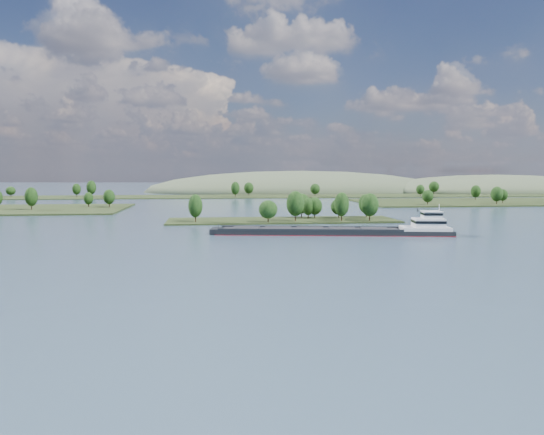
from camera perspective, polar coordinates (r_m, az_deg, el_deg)
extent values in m
plane|color=#334459|center=(173.23, 3.78, -2.23)|extent=(1800.00, 1800.00, 0.00)
cube|color=black|center=(232.16, 1.14, -0.37)|extent=(100.00, 30.00, 1.20)
cylinder|color=black|center=(227.34, 7.49, 0.13)|extent=(0.50, 0.50, 4.03)
ellipsoid|color=black|center=(226.96, 7.50, 1.42)|extent=(6.41, 6.41, 10.35)
cylinder|color=black|center=(242.41, 3.19, 0.42)|extent=(0.50, 0.50, 3.60)
ellipsoid|color=black|center=(242.09, 3.19, 1.50)|extent=(8.16, 8.16, 9.25)
cylinder|color=black|center=(225.19, 2.52, 0.15)|extent=(0.50, 0.50, 4.20)
ellipsoid|color=black|center=(224.80, 2.53, 1.50)|extent=(7.73, 7.73, 10.81)
cylinder|color=black|center=(238.02, 3.91, 0.26)|extent=(0.50, 0.50, 3.04)
ellipsoid|color=black|center=(237.73, 3.92, 1.19)|extent=(5.81, 5.81, 7.81)
cylinder|color=black|center=(220.05, -0.42, -0.12)|extent=(0.50, 0.50, 3.01)
ellipsoid|color=black|center=(219.73, -0.42, 0.87)|extent=(7.93, 7.93, 7.73)
cylinder|color=black|center=(223.31, -8.23, 0.01)|extent=(0.50, 0.50, 3.81)
ellipsoid|color=black|center=(222.94, -8.24, 1.25)|extent=(5.95, 5.95, 9.81)
cylinder|color=black|center=(239.24, 4.61, 0.29)|extent=(0.50, 0.50, 3.12)
ellipsoid|color=black|center=(238.95, 4.62, 1.24)|extent=(6.87, 6.87, 8.01)
cylinder|color=black|center=(246.68, 10.11, 0.42)|extent=(0.50, 0.50, 3.54)
ellipsoid|color=black|center=(246.36, 10.13, 1.47)|extent=(7.36, 7.36, 9.10)
cylinder|color=black|center=(230.09, 10.45, 0.13)|extent=(0.50, 0.50, 3.87)
ellipsoid|color=black|center=(229.73, 10.47, 1.35)|extent=(7.64, 7.64, 9.94)
cylinder|color=black|center=(241.96, 7.20, 0.29)|extent=(0.50, 0.50, 2.88)
ellipsoid|color=black|center=(241.69, 7.20, 1.16)|extent=(7.50, 7.50, 7.41)
cylinder|color=black|center=(323.46, -17.10, 1.38)|extent=(0.50, 0.50, 3.38)
ellipsoid|color=black|center=(323.23, -17.12, 2.14)|extent=(6.84, 6.84, 8.69)
cylinder|color=black|center=(328.00, -19.12, 1.32)|extent=(0.50, 0.50, 2.83)
ellipsoid|color=black|center=(327.81, -19.14, 1.95)|extent=(5.55, 5.55, 7.28)
cylinder|color=black|center=(316.54, -24.44, 1.13)|extent=(0.50, 0.50, 4.01)
ellipsoid|color=black|center=(316.28, -24.48, 2.05)|extent=(6.85, 6.85, 10.32)
cylinder|color=black|center=(346.11, 16.39, 1.59)|extent=(0.50, 0.50, 3.01)
ellipsoid|color=black|center=(345.92, 16.41, 2.23)|extent=(7.01, 7.01, 7.75)
cylinder|color=black|center=(363.01, 23.01, 1.60)|extent=(0.50, 0.50, 3.71)
ellipsoid|color=black|center=(362.79, 23.03, 2.35)|extent=(7.69, 7.69, 9.54)
cylinder|color=black|center=(378.94, 23.55, 1.66)|extent=(0.50, 0.50, 3.03)
ellipsoid|color=black|center=(378.76, 23.57, 2.24)|extent=(6.40, 6.40, 7.80)
cylinder|color=black|center=(414.20, 21.05, 2.03)|extent=(0.50, 0.50, 3.51)
ellipsoid|color=black|center=(414.01, 21.07, 2.65)|extent=(7.10, 7.10, 9.02)
cube|color=black|center=(450.65, -2.57, 2.25)|extent=(900.00, 60.00, 1.20)
cylinder|color=black|center=(462.55, -20.27, 2.32)|extent=(0.50, 0.50, 3.59)
ellipsoid|color=black|center=(462.38, -20.28, 2.88)|extent=(6.90, 6.90, 9.23)
cylinder|color=black|center=(465.68, 15.65, 2.43)|extent=(0.50, 0.50, 3.19)
ellipsoid|color=black|center=(465.53, 15.66, 2.93)|extent=(6.91, 6.91, 8.21)
cylinder|color=black|center=(454.65, -2.51, 2.59)|extent=(0.50, 0.50, 3.78)
ellipsoid|color=black|center=(454.47, -2.51, 3.20)|extent=(8.28, 8.28, 9.72)
cylinder|color=black|center=(508.85, 17.02, 2.64)|extent=(0.50, 0.50, 3.84)
ellipsoid|color=black|center=(508.69, 17.03, 3.19)|extent=(9.32, 9.32, 9.87)
cylinder|color=black|center=(485.39, -26.28, 2.17)|extent=(0.50, 0.50, 2.78)
ellipsoid|color=black|center=(485.26, -26.29, 2.59)|extent=(7.59, 7.59, 7.15)
cylinder|color=black|center=(456.08, -18.84, 2.38)|extent=(0.50, 0.50, 4.43)
ellipsoid|color=black|center=(455.88, -18.86, 3.08)|extent=(7.82, 7.82, 11.40)
cylinder|color=black|center=(447.48, 4.66, 2.52)|extent=(0.50, 0.50, 3.48)
ellipsoid|color=black|center=(447.31, 4.66, 3.09)|extent=(8.37, 8.37, 8.94)
cylinder|color=black|center=(431.59, -3.97, 2.48)|extent=(0.50, 0.50, 4.12)
ellipsoid|color=black|center=(431.38, -3.97, 3.17)|extent=(7.08, 7.08, 10.59)
ellipsoid|color=#404C34|center=(595.32, 22.78, 2.54)|extent=(260.00, 140.00, 36.00)
ellipsoid|color=#404C34|center=(556.94, 2.90, 2.78)|extent=(320.00, 160.00, 44.00)
cube|color=black|center=(184.52, 6.60, -1.65)|extent=(81.47, 23.49, 2.23)
cube|color=maroon|center=(184.57, 6.60, -1.79)|extent=(81.70, 23.72, 0.25)
cube|color=black|center=(188.97, 4.06, -1.04)|extent=(61.90, 10.87, 0.81)
cube|color=black|center=(179.12, 4.11, -1.38)|extent=(61.90, 10.87, 0.81)
cube|color=black|center=(184.06, 4.09, -1.25)|extent=(61.36, 19.11, 0.30)
cube|color=black|center=(184.99, -2.82, -1.12)|extent=(10.36, 9.70, 0.35)
cube|color=black|center=(184.17, 0.62, -1.14)|extent=(10.36, 9.70, 0.35)
cube|color=black|center=(184.03, 4.09, -1.16)|extent=(10.36, 9.70, 0.35)
cube|color=black|center=(184.55, 7.54, -1.17)|extent=(10.36, 9.70, 0.35)
cube|color=black|center=(185.74, 10.97, -1.18)|extent=(10.36, 9.70, 0.35)
cube|color=black|center=(186.52, -6.07, -1.45)|extent=(4.51, 9.48, 2.02)
cylinder|color=black|center=(186.20, -5.76, -1.02)|extent=(0.28, 0.28, 2.23)
cube|color=silver|center=(188.84, 16.15, -1.14)|extent=(17.58, 12.28, 1.21)
cube|color=silver|center=(188.87, 16.46, -0.53)|extent=(11.32, 9.67, 3.03)
cube|color=black|center=(188.84, 16.46, -0.41)|extent=(11.56, 9.90, 0.91)
cube|color=silver|center=(188.88, 16.78, 0.26)|extent=(7.00, 7.00, 2.23)
cube|color=black|center=(188.85, 16.78, 0.39)|extent=(7.23, 7.23, 0.81)
cube|color=silver|center=(188.79, 16.79, 0.63)|extent=(7.46, 7.46, 0.20)
cylinder|color=silver|center=(189.32, 17.54, 0.99)|extent=(0.23, 0.23, 2.63)
cylinder|color=black|center=(190.82, 15.39, 0.77)|extent=(0.58, 0.58, 1.21)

